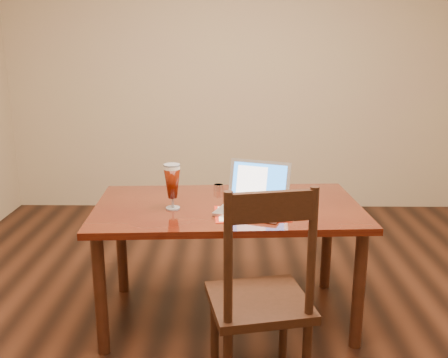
{
  "coord_description": "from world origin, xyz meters",
  "views": [
    {
      "loc": [
        -0.05,
        -2.48,
        1.62
      ],
      "look_at": [
        -0.08,
        0.33,
        0.87
      ],
      "focal_mm": 40.0,
      "sensor_mm": 36.0,
      "label": 1
    }
  ],
  "objects": [
    {
      "name": "dining_chair",
      "position": [
        0.1,
        -0.41,
        0.5
      ],
      "size": [
        0.53,
        0.51,
        1.06
      ],
      "rotation": [
        0.0,
        0.0,
        0.2
      ],
      "color": "black",
      "rests_on": "ground"
    },
    {
      "name": "ground",
      "position": [
        0.0,
        0.0,
        0.0
      ],
      "size": [
        5.0,
        5.0,
        0.0
      ],
      "primitive_type": "plane",
      "color": "black",
      "rests_on": "ground"
    },
    {
      "name": "room_shell",
      "position": [
        0.0,
        0.0,
        1.76
      ],
      "size": [
        4.51,
        5.01,
        2.71
      ],
      "color": "tan",
      "rests_on": "ground"
    },
    {
      "name": "dining_table",
      "position": [
        -0.06,
        0.29,
        0.65
      ],
      "size": [
        1.59,
        0.95,
        0.99
      ],
      "rotation": [
        0.0,
        0.0,
        0.06
      ],
      "color": "#4C190A",
      "rests_on": "ground"
    }
  ]
}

